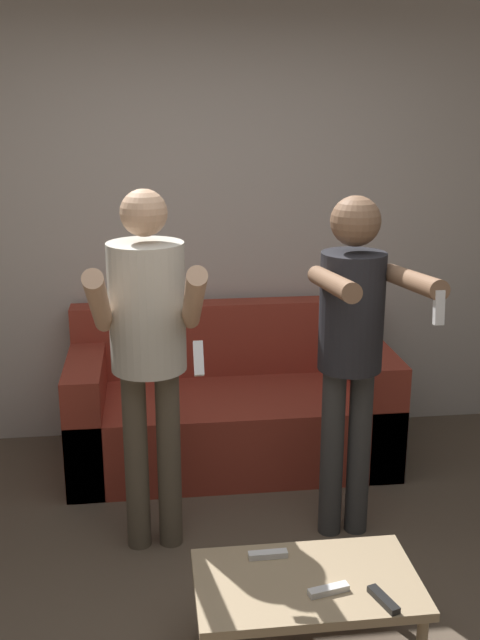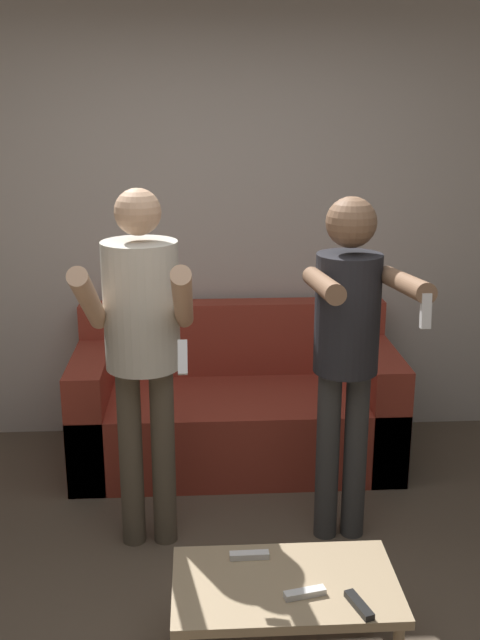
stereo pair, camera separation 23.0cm
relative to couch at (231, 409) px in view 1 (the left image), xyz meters
The scene contains 8 objects.
wall_back 1.14m from the couch, 101.21° to the left, with size 6.40×0.06×2.70m.
couch is the anchor object (origin of this frame).
person_standing_left 1.24m from the couch, 117.44° to the right, with size 0.45×0.72×1.68m.
person_standing_right 1.23m from the couch, 62.69° to the right, with size 0.41×0.75×1.63m.
coffee_table 1.71m from the couch, 86.93° to the right, with size 0.82×0.48×0.35m.
remote_near 1.90m from the couch, 80.08° to the right, with size 0.08×0.15×0.02m.
remote_mid 1.80m from the couch, 85.22° to the right, with size 0.15×0.07×0.02m.
remote_far 1.56m from the couch, 91.07° to the right, with size 0.15×0.04×0.02m.
Camera 1 is at (-0.35, -2.31, 2.03)m, focal length 42.00 mm.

